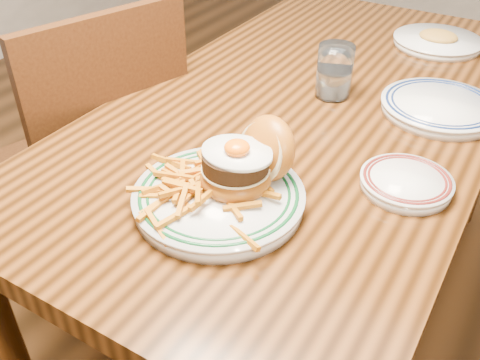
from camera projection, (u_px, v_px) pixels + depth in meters
The scene contains 8 objects.
floor at pixel (296, 304), 1.75m from camera, with size 6.00×6.00×0.00m, color black.
table at pixel (312, 130), 1.37m from camera, with size 0.85×1.60×0.75m.
chair_left at pixel (100, 157), 1.53m from camera, with size 0.56×0.56×0.96m.
main_plate at pixel (227, 184), 0.96m from camera, with size 0.31×0.33×0.15m.
side_plate at pixel (406, 182), 1.00m from camera, with size 0.17×0.17×0.03m.
rear_plate at pixel (440, 106), 1.25m from camera, with size 0.27×0.27×0.03m.
water_glass at pixel (334, 74), 1.29m from camera, with size 0.09×0.09×0.13m.
far_plate at pixel (437, 41), 1.58m from camera, with size 0.26×0.26×0.05m.
Camera 1 is at (0.46, -1.11, 1.35)m, focal length 40.00 mm.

